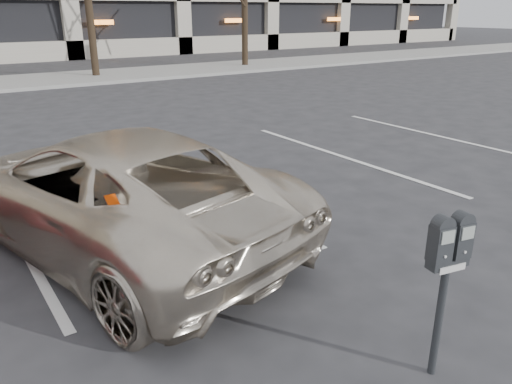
% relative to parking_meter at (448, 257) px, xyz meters
% --- Properties ---
extents(ground, '(140.00, 140.00, 0.00)m').
position_rel_parking_meter_xyz_m(ground, '(-0.69, 2.28, -0.96)').
color(ground, '#28282B').
rests_on(ground, ground).
extents(stall_lines, '(16.90, 5.20, 0.00)m').
position_rel_parking_meter_xyz_m(stall_lines, '(-2.09, 4.58, -0.95)').
color(stall_lines, silver).
rests_on(stall_lines, ground).
extents(parking_meter, '(0.34, 0.18, 1.25)m').
position_rel_parking_meter_xyz_m(parking_meter, '(0.00, 0.00, 0.00)').
color(parking_meter, black).
rests_on(parking_meter, ground).
extents(suv_silver, '(3.29, 5.16, 1.33)m').
position_rel_parking_meter_xyz_m(suv_silver, '(-1.18, 3.46, -0.30)').
color(suv_silver, beige).
rests_on(suv_silver, ground).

